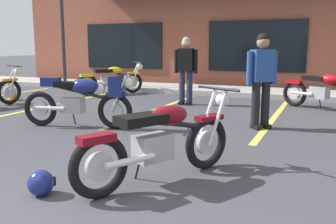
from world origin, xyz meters
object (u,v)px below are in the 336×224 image
(person_by_back_row, at_px, (262,75))
(helmet_on_pavement, at_px, (41,183))
(motorcycle_black_cruiser, at_px, (111,79))
(traffic_cone, at_px, (13,91))
(motorcycle_red_sportbike, at_px, (82,99))
(person_in_shorts_foreground, at_px, (186,67))
(motorcycle_blue_standard, at_px, (324,90))
(motorcycle_foreground_classic, at_px, (160,140))

(person_by_back_row, height_order, helmet_on_pavement, person_by_back_row)
(motorcycle_black_cruiser, bearing_deg, helmet_on_pavement, -63.37)
(person_by_back_row, xyz_separation_m, traffic_cone, (-6.77, 0.90, -0.69))
(motorcycle_red_sportbike, distance_m, traffic_cone, 4.36)
(motorcycle_red_sportbike, distance_m, person_in_shorts_foreground, 3.38)
(motorcycle_red_sportbike, bearing_deg, motorcycle_blue_standard, 42.97)
(person_in_shorts_foreground, bearing_deg, motorcycle_blue_standard, 7.47)
(motorcycle_foreground_classic, relative_size, person_in_shorts_foreground, 1.15)
(motorcycle_black_cruiser, height_order, traffic_cone, motorcycle_black_cruiser)
(motorcycle_foreground_classic, xyz_separation_m, motorcycle_black_cruiser, (-4.47, 6.23, 0.00))
(person_in_shorts_foreground, xyz_separation_m, traffic_cone, (-4.57, -1.16, -0.69))
(motorcycle_black_cruiser, xyz_separation_m, person_in_shorts_foreground, (2.80, -1.02, 0.49))
(motorcycle_blue_standard, xyz_separation_m, person_by_back_row, (-1.00, -2.49, 0.49))
(motorcycle_black_cruiser, distance_m, helmet_on_pavement, 7.90)
(person_by_back_row, distance_m, traffic_cone, 6.86)
(motorcycle_foreground_classic, bearing_deg, helmet_on_pavement, -138.26)
(motorcycle_foreground_classic, distance_m, traffic_cone, 7.44)
(motorcycle_foreground_classic, height_order, person_by_back_row, person_by_back_row)
(traffic_cone, bearing_deg, person_by_back_row, -7.60)
(motorcycle_black_cruiser, relative_size, helmet_on_pavement, 6.71)
(motorcycle_blue_standard, relative_size, person_in_shorts_foreground, 1.14)
(motorcycle_foreground_classic, bearing_deg, motorcycle_blue_standard, 74.75)
(motorcycle_red_sportbike, distance_m, motorcycle_blue_standard, 5.41)
(person_in_shorts_foreground, bearing_deg, helmet_on_pavement, -83.05)
(motorcycle_blue_standard, bearing_deg, traffic_cone, -168.49)
(traffic_cone, bearing_deg, person_in_shorts_foreground, 14.27)
(motorcycle_red_sportbike, xyz_separation_m, person_in_shorts_foreground, (0.76, 3.26, 0.42))
(motorcycle_black_cruiser, distance_m, motorcycle_blue_standard, 6.03)
(motorcycle_black_cruiser, height_order, person_in_shorts_foreground, person_in_shorts_foreground)
(person_by_back_row, bearing_deg, person_in_shorts_foreground, 136.75)
(person_in_shorts_foreground, distance_m, helmet_on_pavement, 6.14)
(motorcycle_blue_standard, bearing_deg, motorcycle_foreground_classic, -105.25)
(motorcycle_black_cruiser, xyz_separation_m, motorcycle_blue_standard, (6.00, -0.60, 0.00))
(motorcycle_foreground_classic, distance_m, motorcycle_red_sportbike, 3.11)
(motorcycle_blue_standard, bearing_deg, motorcycle_red_sportbike, -137.03)
(motorcycle_foreground_classic, distance_m, helmet_on_pavement, 1.29)
(motorcycle_black_cruiser, height_order, helmet_on_pavement, motorcycle_black_cruiser)
(person_by_back_row, bearing_deg, helmet_on_pavement, -110.16)
(person_by_back_row, bearing_deg, motorcycle_blue_standard, 68.04)
(motorcycle_foreground_classic, bearing_deg, person_in_shorts_foreground, 107.69)
(person_in_shorts_foreground, xyz_separation_m, person_by_back_row, (2.20, -2.07, 0.00))
(person_by_back_row, bearing_deg, traffic_cone, 172.40)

